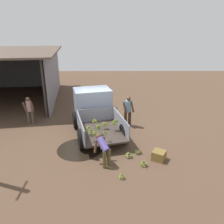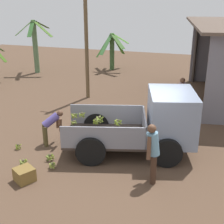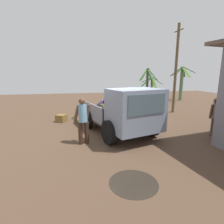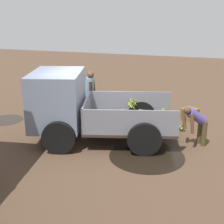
# 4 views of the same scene
# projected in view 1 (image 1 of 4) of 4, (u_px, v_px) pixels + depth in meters

# --- Properties ---
(ground) EXTENTS (36.00, 36.00, 0.00)m
(ground) POSITION_uv_depth(u_px,v_px,m) (100.00, 131.00, 11.63)
(ground) COLOR brown
(mud_patch_0) EXTENTS (2.05, 2.05, 0.01)m
(mud_patch_0) POSITION_uv_depth(u_px,v_px,m) (80.00, 149.00, 9.91)
(mud_patch_0) COLOR black
(mud_patch_0) RESTS_ON ground
(mud_patch_1) EXTENTS (1.21, 1.21, 0.01)m
(mud_patch_1) POSITION_uv_depth(u_px,v_px,m) (109.00, 109.00, 14.95)
(mud_patch_1) COLOR #2D251D
(mud_patch_1) RESTS_ON ground
(cargo_truck) EXTENTS (4.53, 3.01, 2.07)m
(cargo_truck) POSITION_uv_depth(u_px,v_px,m) (94.00, 108.00, 11.78)
(cargo_truck) COLOR #382E29
(cargo_truck) RESTS_ON ground
(warehouse_shed) EXTENTS (10.27, 8.65, 3.67)m
(warehouse_shed) POSITION_uv_depth(u_px,v_px,m) (9.00, 64.00, 16.42)
(warehouse_shed) COLOR slate
(warehouse_shed) RESTS_ON ground
(person_foreground_visitor) EXTENTS (0.44, 0.68, 1.74)m
(person_foreground_visitor) POSITION_uv_depth(u_px,v_px,m) (128.00, 110.00, 11.97)
(person_foreground_visitor) COLOR #3B271B
(person_foreground_visitor) RESTS_ON ground
(person_worker_loading) EXTENTS (0.80, 0.73, 1.22)m
(person_worker_loading) POSITION_uv_depth(u_px,v_px,m) (103.00, 148.00, 8.54)
(person_worker_loading) COLOR #4D4325
(person_worker_loading) RESTS_ON ground
(person_bystander_near_shed) EXTENTS (0.38, 0.60, 1.62)m
(person_bystander_near_shed) POSITION_uv_depth(u_px,v_px,m) (29.00, 109.00, 12.23)
(person_bystander_near_shed) COLOR #4E4236
(person_bystander_near_shed) RESTS_ON ground
(banana_bunch_on_ground_0) EXTENTS (0.20, 0.20, 0.20)m
(banana_bunch_on_ground_0) POSITION_uv_depth(u_px,v_px,m) (122.00, 176.00, 7.90)
(banana_bunch_on_ground_0) COLOR #4C4431
(banana_bunch_on_ground_0) RESTS_ON ground
(banana_bunch_on_ground_1) EXTENTS (0.28, 0.28, 0.23)m
(banana_bunch_on_ground_1) POSITION_uv_depth(u_px,v_px,m) (144.00, 163.00, 8.62)
(banana_bunch_on_ground_1) COLOR brown
(banana_bunch_on_ground_1) RESTS_ON ground
(banana_bunch_on_ground_2) EXTENTS (0.22, 0.24, 0.19)m
(banana_bunch_on_ground_2) POSITION_uv_depth(u_px,v_px,m) (138.00, 152.00, 9.48)
(banana_bunch_on_ground_2) COLOR brown
(banana_bunch_on_ground_2) RESTS_ON ground
(banana_bunch_on_ground_3) EXTENTS (0.29, 0.30, 0.22)m
(banana_bunch_on_ground_3) POSITION_uv_depth(u_px,v_px,m) (129.00, 155.00, 9.20)
(banana_bunch_on_ground_3) COLOR #463F2D
(banana_bunch_on_ground_3) RESTS_ON ground
(wooden_crate_0) EXTENTS (0.69, 0.69, 0.39)m
(wooden_crate_0) POSITION_uv_depth(u_px,v_px,m) (159.00, 155.00, 9.04)
(wooden_crate_0) COLOR brown
(wooden_crate_0) RESTS_ON ground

